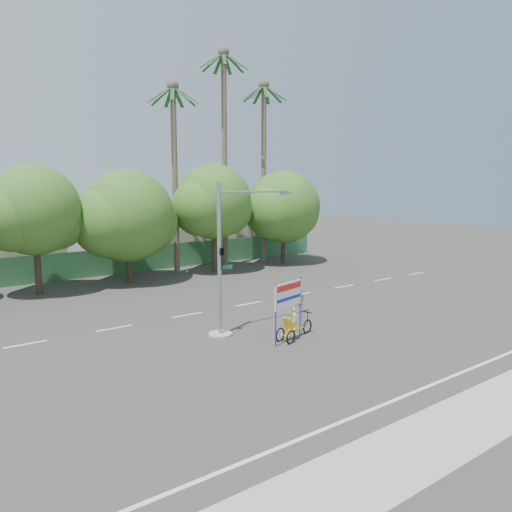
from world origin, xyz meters
TOP-DOWN VIEW (x-y plane):
  - ground at (0.00, 0.00)m, footprint 120.00×120.00m
  - sidewalk_near at (0.00, -7.50)m, footprint 50.00×2.40m
  - fence at (0.00, 21.50)m, footprint 38.00×0.08m
  - building_right at (8.00, 26.00)m, footprint 14.00×8.00m
  - tree_left at (-7.05, 18.00)m, footprint 6.66×5.60m
  - tree_center at (-1.05, 18.00)m, footprint 7.62×6.40m
  - tree_right at (5.95, 18.00)m, footprint 6.90×5.80m
  - tree_far_right at (12.95, 18.00)m, footprint 7.38×6.20m
  - palm_tall at (8.00, 19.50)m, footprint 3.73×3.79m
  - palm_mid at (12.00, 19.50)m, footprint 3.73×3.79m
  - palm_short at (3.50, 19.50)m, footprint 3.73×3.79m
  - traffic_signal at (-2.20, 3.98)m, footprint 4.72×1.10m
  - trike_billboard at (-0.28, 1.54)m, footprint 2.80×1.05m

SIDE VIEW (x-z plane):
  - ground at x=0.00m, z-range 0.00..0.00m
  - sidewalk_near at x=0.00m, z-range 0.00..0.12m
  - fence at x=0.00m, z-range 0.00..2.00m
  - trike_billboard at x=-0.28m, z-range -0.28..2.55m
  - building_right at x=8.00m, z-range 0.00..3.60m
  - traffic_signal at x=-2.20m, z-range -0.58..6.42m
  - tree_center at x=-1.05m, z-range 0.54..8.39m
  - tree_far_right at x=12.95m, z-range 0.68..8.61m
  - tree_left at x=-7.05m, z-range 1.02..9.09m
  - tree_right at x=5.95m, z-range 1.06..9.42m
  - palm_short at x=3.50m, z-range 1.64..16.09m
  - palm_mid at x=12.00m, z-range 1.67..17.12m
  - palm_tall at x=8.00m, z-range 1.74..19.19m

